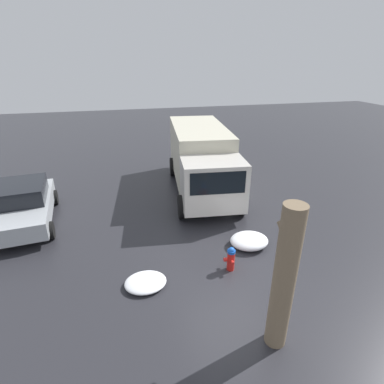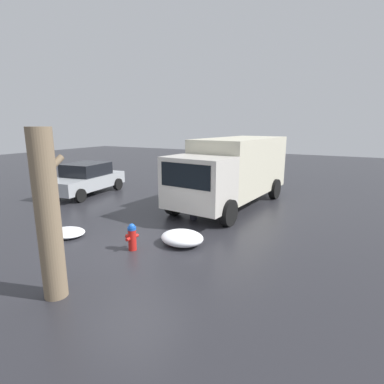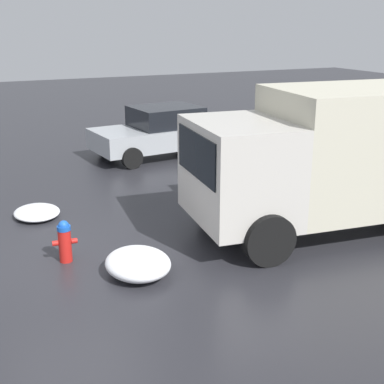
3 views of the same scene
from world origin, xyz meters
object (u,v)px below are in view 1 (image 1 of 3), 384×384
object	(u,v)px
fire_hydrant	(231,258)
parked_car	(22,204)
pedestrian	(206,193)
delivery_truck	(201,157)
tree_trunk	(284,280)

from	to	relation	value
fire_hydrant	parked_car	xyz separation A→B (m)	(4.28, 6.35, 0.37)
pedestrian	parked_car	bearing A→B (deg)	-24.30
delivery_truck	parked_car	bearing A→B (deg)	18.13
delivery_truck	tree_trunk	bearing A→B (deg)	91.88
tree_trunk	delivery_truck	distance (m)	8.28
fire_hydrant	pedestrian	bearing A→B (deg)	-88.64
delivery_truck	parked_car	size ratio (longest dim) A/B	1.64
fire_hydrant	parked_car	bearing A→B (deg)	-29.18
tree_trunk	parked_car	distance (m)	9.37
delivery_truck	pedestrian	distance (m)	2.71
delivery_truck	pedestrian	world-z (taller)	delivery_truck
tree_trunk	pedestrian	distance (m)	5.69
fire_hydrant	delivery_truck	xyz separation A→B (m)	(5.79, -0.70, 1.14)
tree_trunk	parked_car	xyz separation A→B (m)	(6.74, 6.45, -0.90)
fire_hydrant	pedestrian	distance (m)	3.24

